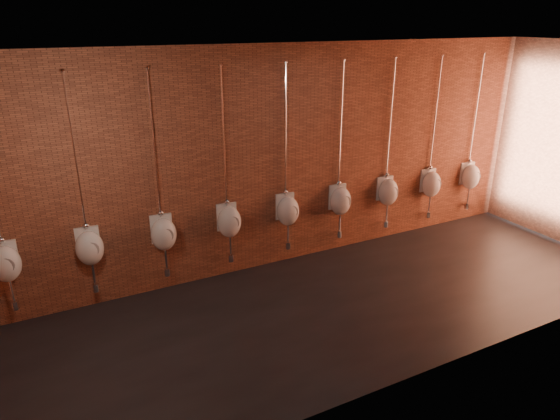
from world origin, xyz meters
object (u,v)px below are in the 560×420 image
at_px(urinal_1, 89,246).
at_px(urinal_7, 431,183).
at_px(urinal_0, 5,262).
at_px(urinal_3, 229,221).
at_px(urinal_2, 163,233).
at_px(urinal_8, 470,176).
at_px(urinal_5, 340,200).
at_px(urinal_9, 506,169).
at_px(urinal_4, 288,210).
at_px(urinal_6, 388,191).

xyz_separation_m(urinal_1, urinal_7, (5.53, 0.00, 0.00)).
bearing_deg(urinal_0, urinal_3, 0.00).
relative_size(urinal_0, urinal_1, 1.00).
xyz_separation_m(urinal_2, urinal_8, (5.53, 0.00, 0.00)).
bearing_deg(urinal_8, urinal_7, 180.00).
xyz_separation_m(urinal_0, urinal_5, (4.61, 0.00, 0.00)).
height_order(urinal_5, urinal_7, same).
height_order(urinal_0, urinal_9, same).
bearing_deg(urinal_3, urinal_0, 180.00).
bearing_deg(urinal_5, urinal_4, 180.00).
bearing_deg(urinal_6, urinal_0, 180.00).
bearing_deg(urinal_5, urinal_0, 180.00).
bearing_deg(urinal_6, urinal_5, 180.00).
bearing_deg(urinal_3, urinal_8, 0.00).
relative_size(urinal_2, urinal_5, 1.00).
bearing_deg(urinal_4, urinal_9, 0.00).
distance_m(urinal_1, urinal_7, 5.53).
relative_size(urinal_1, urinal_9, 1.00).
relative_size(urinal_1, urinal_7, 1.00).
xyz_separation_m(urinal_5, urinal_8, (2.77, 0.00, 0.00)).
bearing_deg(urinal_0, urinal_4, 0.00).
height_order(urinal_1, urinal_6, same).
relative_size(urinal_1, urinal_2, 1.00).
distance_m(urinal_4, urinal_5, 0.92).
xyz_separation_m(urinal_3, urinal_9, (5.53, 0.00, 0.00)).
bearing_deg(urinal_1, urinal_8, 0.00).
relative_size(urinal_1, urinal_5, 1.00).
xyz_separation_m(urinal_2, urinal_7, (4.61, 0.00, 0.00)).
height_order(urinal_2, urinal_4, same).
bearing_deg(urinal_3, urinal_6, 0.00).
height_order(urinal_8, urinal_9, same).
bearing_deg(urinal_6, urinal_3, 180.00).
bearing_deg(urinal_5, urinal_3, 180.00).
bearing_deg(urinal_4, urinal_6, 0.00).
relative_size(urinal_7, urinal_9, 1.00).
relative_size(urinal_4, urinal_8, 1.00).
bearing_deg(urinal_9, urinal_7, 180.00).
xyz_separation_m(urinal_0, urinal_4, (3.69, 0.00, 0.00)).
height_order(urinal_2, urinal_3, same).
relative_size(urinal_2, urinal_7, 1.00).
bearing_deg(urinal_4, urinal_1, 180.00).
bearing_deg(urinal_0, urinal_6, 0.00).
bearing_deg(urinal_5, urinal_9, 0.00).
distance_m(urinal_5, urinal_7, 1.84).
relative_size(urinal_4, urinal_6, 1.00).
xyz_separation_m(urinal_8, urinal_9, (0.92, 0.00, 0.00)).
distance_m(urinal_0, urinal_9, 8.30).
height_order(urinal_0, urinal_3, same).
height_order(urinal_0, urinal_4, same).
height_order(urinal_3, urinal_5, same).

